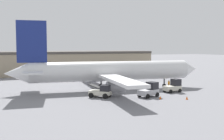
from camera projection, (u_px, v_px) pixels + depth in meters
ground_plane at (112, 90)px, 53.17m from camera, size 400.00×400.00×0.00m
terminal_building at (18, 63)px, 82.85m from camera, size 82.38×17.57×6.71m
airplane at (107, 71)px, 52.58m from camera, size 37.35×34.71×12.62m
ground_crew_worker at (169, 84)px, 54.12m from camera, size 0.37×0.37×1.68m
baggage_tug at (173, 86)px, 50.23m from camera, size 3.14×2.09×2.33m
belt_loader_truck at (102, 91)px, 44.87m from camera, size 3.80×3.77×2.10m
pushback_tug at (150, 90)px, 45.45m from camera, size 3.72×2.78×2.38m
safety_cone_near at (160, 97)px, 43.46m from camera, size 0.36×0.36×0.55m
safety_cone_far at (187, 98)px, 43.13m from camera, size 0.36×0.36×0.55m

